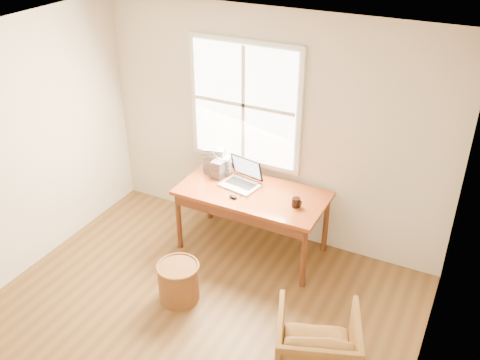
% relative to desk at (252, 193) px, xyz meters
% --- Properties ---
extents(room_shell, '(4.04, 4.54, 2.64)m').
position_rel_desk_xyz_m(room_shell, '(-0.02, -1.64, 0.59)').
color(room_shell, brown).
rests_on(room_shell, ground).
extents(desk, '(1.60, 0.80, 0.04)m').
position_rel_desk_xyz_m(desk, '(0.00, 0.00, 0.00)').
color(desk, brown).
rests_on(desk, room_shell).
extents(armchair, '(0.86, 0.87, 0.62)m').
position_rel_desk_xyz_m(armchair, '(1.24, -1.33, -0.42)').
color(armchair, brown).
rests_on(armchair, room_shell).
extents(wicker_stool, '(0.49, 0.49, 0.40)m').
position_rel_desk_xyz_m(wicker_stool, '(-0.28, -1.07, -0.53)').
color(wicker_stool, brown).
rests_on(wicker_stool, room_shell).
extents(laptop, '(0.49, 0.51, 0.31)m').
position_rel_desk_xyz_m(laptop, '(-0.17, 0.04, 0.18)').
color(laptop, '#AFB2B6').
rests_on(laptop, desk).
extents(mouse, '(0.10, 0.07, 0.03)m').
position_rel_desk_xyz_m(mouse, '(-0.12, -0.21, 0.04)').
color(mouse, black).
rests_on(mouse, desk).
extents(coffee_mug, '(0.10, 0.10, 0.10)m').
position_rel_desk_xyz_m(coffee_mug, '(0.52, -0.06, 0.07)').
color(coffee_mug, black).
rests_on(coffee_mug, desk).
extents(cd_stack_a, '(0.16, 0.14, 0.27)m').
position_rel_desk_xyz_m(cd_stack_a, '(-0.55, 0.26, 0.16)').
color(cd_stack_a, silver).
rests_on(cd_stack_a, desk).
extents(cd_stack_b, '(0.13, 0.12, 0.20)m').
position_rel_desk_xyz_m(cd_stack_b, '(-0.48, 0.11, 0.12)').
color(cd_stack_b, '#242429').
rests_on(cd_stack_b, desk).
extents(cd_stack_c, '(0.16, 0.15, 0.29)m').
position_rel_desk_xyz_m(cd_stack_c, '(-0.63, 0.20, 0.17)').
color(cd_stack_c, '#A6A4B2').
rests_on(cd_stack_c, desk).
extents(cd_stack_d, '(0.18, 0.17, 0.20)m').
position_rel_desk_xyz_m(cd_stack_d, '(-0.48, 0.24, 0.12)').
color(cd_stack_d, silver).
rests_on(cd_stack_d, desk).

